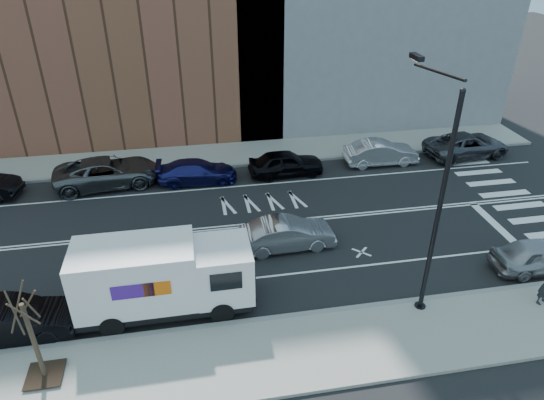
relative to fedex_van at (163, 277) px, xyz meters
name	(u,v)px	position (x,y,z in m)	size (l,w,h in m)	color
ground	(228,227)	(2.99, 5.60, -1.64)	(120.00, 120.00, 0.00)	black
sidewalk_near	(252,358)	(2.99, -3.20, -1.57)	(44.00, 3.60, 0.15)	gray
sidewalk_far	(215,155)	(2.99, 14.40, -1.57)	(44.00, 3.60, 0.15)	gray
curb_near	(245,322)	(2.99, -1.40, -1.56)	(44.00, 0.25, 0.17)	gray
curb_far	(217,167)	(2.99, 12.60, -1.56)	(44.00, 0.25, 0.17)	gray
crosswalk	(512,200)	(18.99, 5.60, -1.64)	(3.00, 14.00, 0.01)	white
road_markings	(228,227)	(2.99, 5.60, -1.64)	(40.00, 8.60, 0.01)	white
streetlight	(435,193)	(9.99, -1.31, 3.44)	(0.44, 4.02, 9.34)	black
street_tree	(36,349)	(-4.01, -2.80, -0.19)	(1.20, 1.20, 3.75)	black
fedex_van	(163,277)	(0.00, 0.00, 0.00)	(6.86, 2.47, 3.13)	black
far_parked_c	(108,172)	(-3.44, 11.44, -0.81)	(2.77, 6.01, 1.67)	#4F5257
far_parked_d	(197,171)	(1.71, 10.93, -0.96)	(1.91, 4.71, 1.37)	navy
far_parked_e	(286,163)	(7.11, 10.93, -0.87)	(1.83, 4.55, 1.55)	black
far_parked_f	(381,153)	(13.39, 11.40, -0.87)	(1.63, 4.67, 1.54)	silver
far_parked_g	(467,145)	(19.42, 11.55, -0.86)	(2.59, 5.61, 1.56)	#45474C
driving_sedan	(287,234)	(5.61, 3.36, -0.90)	(1.56, 4.49, 1.48)	#9C9CA1
near_parked_rear_a	(10,321)	(-5.61, -0.49, -0.87)	(1.63, 4.67, 1.54)	black
near_parked_front	(541,256)	(16.29, -0.29, -0.91)	(1.73, 4.30, 1.46)	#A0A1A5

